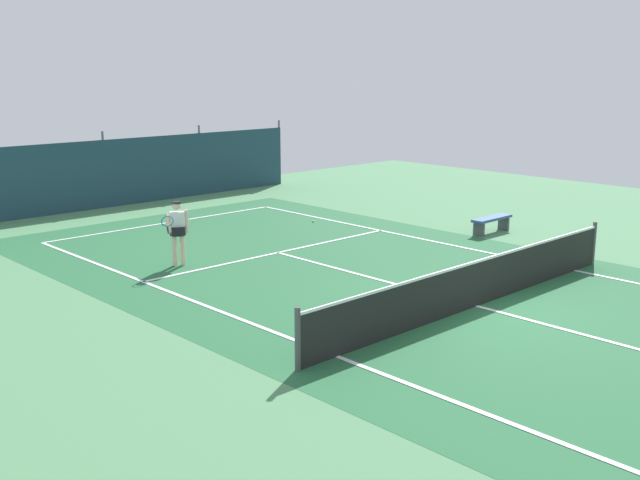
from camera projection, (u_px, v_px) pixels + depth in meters
name	position (u px, v px, depth m)	size (l,w,h in m)	color
ground_plane	(476.00, 306.00, 15.80)	(36.00, 36.00, 0.00)	#4C8456
court_surface	(476.00, 306.00, 15.80)	(11.02, 26.60, 0.01)	#236038
tennis_net	(477.00, 283.00, 15.69)	(10.12, 0.10, 1.10)	black
back_fence	(100.00, 187.00, 27.15)	(16.30, 0.98, 2.70)	#1E3D4C
tennis_player	(177.00, 228.00, 18.81)	(0.85, 0.63, 1.64)	beige
tennis_ball_near_player	(313.00, 221.00, 24.34)	(0.07, 0.07, 0.07)	#CCDB33
tennis_ball_midcourt	(381.00, 293.00, 16.60)	(0.07, 0.07, 0.07)	#CCDB33
parked_car	(31.00, 177.00, 28.38)	(2.42, 4.39, 1.68)	silver
courtside_bench	(492.00, 221.00, 22.70)	(1.60, 0.40, 0.49)	#335184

